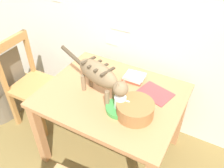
% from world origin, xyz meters
% --- Properties ---
extents(wall_rear, '(5.31, 0.11, 2.50)m').
position_xyz_m(wall_rear, '(-0.00, 1.94, 1.25)').
color(wall_rear, silver).
rests_on(wall_rear, ground_plane).
extents(dining_table, '(1.11, 0.88, 0.73)m').
position_xyz_m(dining_table, '(0.02, 1.34, 0.64)').
color(dining_table, '#B77C4E').
rests_on(dining_table, ground_plane).
extents(cat, '(0.70, 0.26, 0.30)m').
position_xyz_m(cat, '(-0.05, 1.27, 0.94)').
color(cat, '#80694A').
rests_on(cat, dining_table).
extents(saucer_bowl, '(0.21, 0.21, 0.03)m').
position_xyz_m(saucer_bowl, '(0.16, 1.21, 0.75)').
color(saucer_bowl, green).
rests_on(saucer_bowl, dining_table).
extents(coffee_mug, '(0.13, 0.09, 0.09)m').
position_xyz_m(coffee_mug, '(0.16, 1.21, 0.81)').
color(coffee_mug, white).
rests_on(coffee_mug, saucer_bowl).
extents(magazine, '(0.30, 0.26, 0.01)m').
position_xyz_m(magazine, '(0.32, 1.51, 0.74)').
color(magazine, '#D53D3F').
rests_on(magazine, dining_table).
extents(book_stack, '(0.19, 0.15, 0.05)m').
position_xyz_m(book_stack, '(0.10, 1.60, 0.76)').
color(book_stack, '#E34632').
rests_on(book_stack, dining_table).
extents(wicker_basket, '(0.27, 0.27, 0.11)m').
position_xyz_m(wicker_basket, '(0.27, 1.22, 0.79)').
color(wicker_basket, '#986638').
rests_on(wicker_basket, dining_table).
extents(wooden_chair_far, '(0.43, 0.43, 0.95)m').
position_xyz_m(wooden_chair_far, '(-0.92, 1.35, 0.47)').
color(wooden_chair_far, '#B98347').
rests_on(wooden_chair_far, ground_plane).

